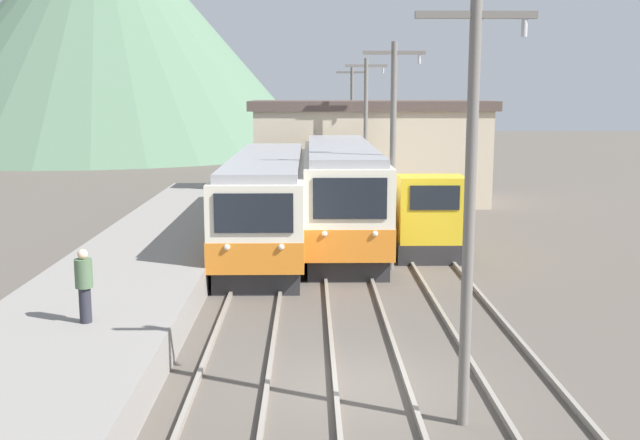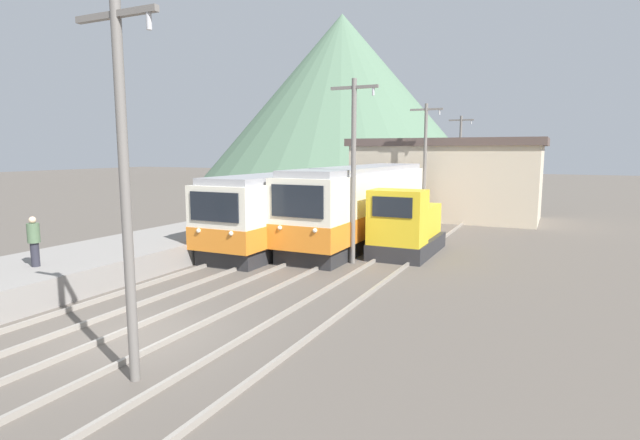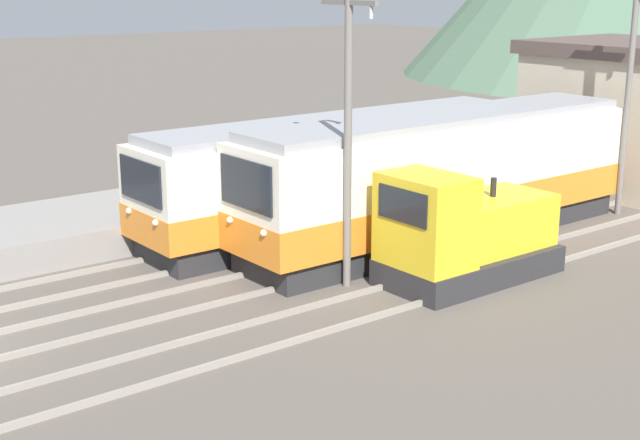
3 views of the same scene
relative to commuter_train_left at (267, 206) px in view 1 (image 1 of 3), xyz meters
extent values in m
plane|color=#564F47|center=(2.60, -13.51, -1.65)|extent=(200.00, 200.00, 0.00)
cube|color=gray|center=(-3.65, -13.51, -1.20)|extent=(4.50, 54.00, 0.90)
cube|color=gray|center=(-0.72, -13.51, -1.58)|extent=(0.10, 60.00, 0.14)
cube|color=gray|center=(0.72, -13.51, -1.58)|extent=(0.10, 60.00, 0.14)
cube|color=gray|center=(2.08, -13.51, -1.58)|extent=(0.10, 60.00, 0.14)
cube|color=gray|center=(3.52, -13.51, -1.58)|extent=(0.10, 60.00, 0.14)
cube|color=gray|center=(5.08, -13.51, -1.58)|extent=(0.10, 60.00, 0.14)
cube|color=gray|center=(6.52, -13.51, -1.58)|extent=(0.10, 60.00, 0.14)
cube|color=#28282B|center=(0.00, 0.01, -1.30)|extent=(2.58, 13.27, 0.70)
cube|color=silver|center=(0.00, 0.01, 0.33)|extent=(2.80, 13.82, 2.56)
cube|color=orange|center=(0.00, 0.01, -0.49)|extent=(2.84, 13.86, 0.92)
cube|color=black|center=(0.00, -6.93, 0.84)|extent=(2.24, 0.06, 1.13)
sphere|color=silver|center=(-0.77, -6.94, -0.13)|extent=(0.18, 0.18, 0.18)
sphere|color=silver|center=(0.77, -6.94, -0.13)|extent=(0.18, 0.18, 0.18)
cube|color=#939399|center=(0.00, 0.01, 1.75)|extent=(2.46, 13.27, 0.28)
cube|color=#28282B|center=(2.80, 1.55, -1.30)|extent=(2.58, 13.37, 0.70)
cube|color=silver|center=(2.80, 1.55, 0.47)|extent=(2.80, 13.92, 2.85)
cube|color=orange|center=(2.80, 1.55, -0.44)|extent=(2.84, 13.96, 1.03)
cube|color=black|center=(2.80, -5.45, 1.04)|extent=(2.24, 0.06, 1.25)
sphere|color=silver|center=(2.03, -5.46, -0.04)|extent=(0.18, 0.18, 0.18)
sphere|color=silver|center=(3.57, -5.46, -0.04)|extent=(0.18, 0.18, 0.18)
cube|color=#939399|center=(2.80, 1.55, 2.04)|extent=(2.46, 13.37, 0.28)
cube|color=#28282B|center=(5.80, -0.44, -1.30)|extent=(2.40, 4.91, 0.70)
cube|color=gold|center=(5.80, -2.11, 0.20)|extent=(2.28, 1.57, 2.30)
cube|color=black|center=(5.80, -2.91, 0.71)|extent=(1.68, 0.04, 0.83)
cube|color=gold|center=(5.80, 0.35, -0.25)|extent=(1.92, 3.24, 1.40)
cylinder|color=black|center=(5.80, 0.35, 0.70)|extent=(0.16, 0.16, 0.50)
cylinder|color=slate|center=(4.30, -15.21, 2.07)|extent=(0.20, 0.20, 7.45)
cube|color=slate|center=(4.30, -15.21, 5.45)|extent=(2.00, 0.12, 0.12)
cylinder|color=#B2B2B7|center=(5.10, -15.21, 5.25)|extent=(0.10, 0.10, 0.30)
cylinder|color=slate|center=(4.30, -3.40, 2.07)|extent=(0.20, 0.20, 7.45)
cube|color=slate|center=(4.30, -3.40, 5.45)|extent=(2.00, 0.12, 0.12)
cylinder|color=#B2B2B7|center=(5.10, -3.40, 5.25)|extent=(0.10, 0.10, 0.30)
cylinder|color=slate|center=(4.30, 8.42, 2.07)|extent=(0.20, 0.20, 7.45)
cube|color=slate|center=(4.30, 8.42, 5.45)|extent=(2.00, 0.12, 0.12)
cylinder|color=#B2B2B7|center=(5.10, 8.42, 5.25)|extent=(0.10, 0.10, 0.30)
cylinder|color=slate|center=(4.30, 20.23, 2.07)|extent=(0.20, 0.20, 7.45)
cube|color=slate|center=(4.30, 20.23, 5.45)|extent=(2.00, 0.12, 0.12)
cylinder|color=#B2B2B7|center=(5.10, 20.23, 5.25)|extent=(0.10, 0.10, 0.30)
cylinder|color=#282833|center=(-3.31, -11.97, -0.36)|extent=(0.26, 0.26, 0.78)
cylinder|color=#4C6647|center=(-3.31, -11.97, 0.35)|extent=(0.38, 0.38, 0.63)
sphere|color=beige|center=(-3.31, -11.97, 0.77)|extent=(0.22, 0.22, 0.22)
cube|color=beige|center=(4.81, 12.49, 0.81)|extent=(12.00, 6.00, 4.92)
cube|color=#51423D|center=(4.81, 12.49, 3.52)|extent=(12.60, 6.30, 0.50)
cone|color=#517056|center=(-19.32, 50.52, 10.95)|extent=(43.71, 43.71, 25.21)
camera|label=1|loc=(1.56, -27.75, 4.20)|focal=42.00mm
camera|label=2|loc=(11.83, -22.23, 2.97)|focal=28.00mm
camera|label=3|loc=(21.00, -17.26, 6.02)|focal=50.00mm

